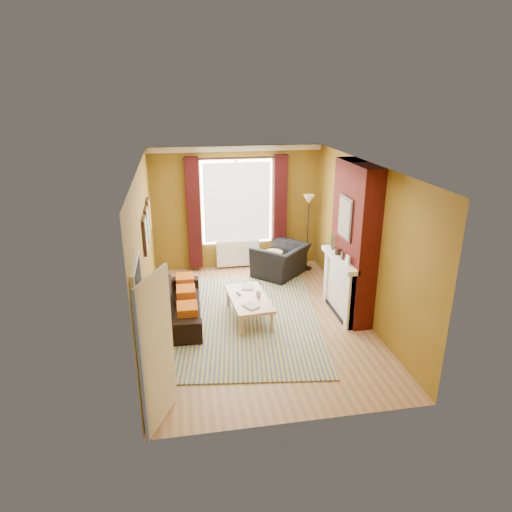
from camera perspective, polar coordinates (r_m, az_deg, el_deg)
name	(u,v)px	position (r m, az deg, el deg)	size (l,w,h in m)	color
ground	(258,320)	(8.38, 0.30, -7.99)	(5.50, 5.50, 0.00)	olive
room_walls	(290,241)	(8.21, 4.28, 1.83)	(3.82, 5.54, 2.83)	brown
striped_rug	(241,319)	(8.38, -1.86, -7.90)	(3.26, 4.18, 0.02)	#32578A
sofa	(178,304)	(8.41, -9.69, -5.92)	(2.03, 0.79, 0.59)	black
armchair	(280,260)	(10.17, 3.07, -0.56)	(1.10, 0.96, 0.72)	black
coffee_table	(249,299)	(8.24, -0.91, -5.46)	(0.75, 1.36, 0.44)	tan
wicker_stool	(274,262)	(10.34, 2.21, -0.78)	(0.46, 0.46, 0.52)	olive
floor_lamp	(308,211)	(10.29, 6.57, 5.57)	(0.33, 0.33, 1.75)	black
book_a	(246,308)	(7.81, -1.25, -6.48)	(0.21, 0.28, 0.03)	#999999
book_b	(242,286)	(8.63, -1.74, -3.82)	(0.22, 0.30, 0.02)	#999999
mug	(258,294)	(8.21, 0.31, -4.82)	(0.10, 0.10, 0.10)	#999999
tv_remote	(239,294)	(8.34, -2.17, -4.72)	(0.07, 0.15, 0.02)	#29292C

